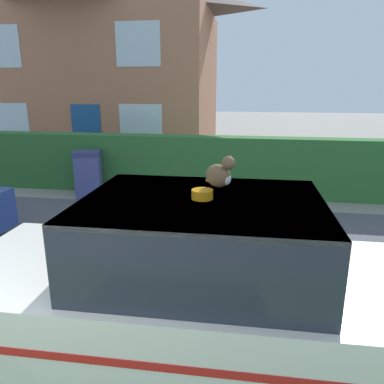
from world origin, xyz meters
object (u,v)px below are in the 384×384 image
(police_car, at_px, (192,289))
(wheelie_bin, at_px, (89,174))
(cat, at_px, (220,174))
(house_left, at_px, (101,63))

(police_car, height_order, wheelie_bin, police_car)
(cat, bearing_deg, wheelie_bin, 151.45)
(cat, relative_size, house_left, 0.04)
(house_left, bearing_deg, cat, -63.43)
(cat, height_order, wheelie_bin, cat)
(wheelie_bin, bearing_deg, house_left, 92.86)
(police_car, distance_m, cat, 1.15)
(police_car, xyz_separation_m, wheelie_bin, (-3.47, 5.35, -0.22))
(cat, distance_m, house_left, 12.56)
(cat, relative_size, wheelie_bin, 0.27)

